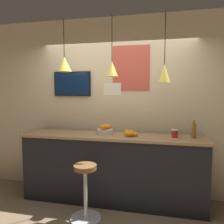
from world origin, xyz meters
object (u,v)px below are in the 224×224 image
(mounted_tv, at_px, (72,84))
(fruit_bowl, at_px, (105,130))
(juice_bottle, at_px, (194,131))
(bar_stool, at_px, (85,187))
(spread_jar, at_px, (175,133))

(mounted_tv, bearing_deg, fruit_bowl, -25.07)
(fruit_bowl, relative_size, mounted_tv, 0.38)
(fruit_bowl, height_order, juice_bottle, juice_bottle)
(fruit_bowl, bearing_deg, bar_stool, -102.40)
(bar_stool, distance_m, spread_jar, 1.45)
(bar_stool, relative_size, spread_jar, 6.51)
(juice_bottle, bearing_deg, bar_stool, -157.93)
(juice_bottle, height_order, mounted_tv, mounted_tv)
(mounted_tv, bearing_deg, spread_jar, -10.37)
(fruit_bowl, bearing_deg, juice_bottle, -0.05)
(juice_bottle, distance_m, spread_jar, 0.26)
(juice_bottle, relative_size, mounted_tv, 0.40)
(bar_stool, bearing_deg, juice_bottle, 22.07)
(juice_bottle, bearing_deg, fruit_bowl, 179.95)
(juice_bottle, xyz_separation_m, mounted_tv, (-1.94, 0.31, 0.68))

